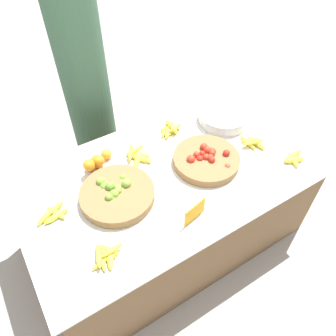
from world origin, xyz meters
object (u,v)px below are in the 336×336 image
at_px(tomato_basket, 207,159).
at_px(price_sign, 195,212).
at_px(lime_bowl, 117,194).
at_px(vendor_person, 86,88).
at_px(metal_bowl, 223,117).

relative_size(tomato_basket, price_sign, 2.77).
relative_size(lime_bowl, vendor_person, 0.25).
xyz_separation_m(metal_bowl, vendor_person, (-0.70, 0.70, 0.09)).
height_order(lime_bowl, price_sign, price_sign).
bearing_deg(price_sign, metal_bowl, 29.51).
xyz_separation_m(lime_bowl, price_sign, (0.28, -0.34, 0.03)).
distance_m(lime_bowl, vendor_person, 0.95).
xyz_separation_m(tomato_basket, metal_bowl, (0.34, 0.26, 0.01)).
bearing_deg(vendor_person, tomato_basket, -69.42).
bearing_deg(lime_bowl, vendor_person, 76.69).
xyz_separation_m(price_sign, vendor_person, (-0.06, 1.26, 0.07)).
relative_size(lime_bowl, price_sign, 2.82).
bearing_deg(price_sign, lime_bowl, 118.01).
bearing_deg(tomato_basket, vendor_person, 110.58).
xyz_separation_m(lime_bowl, tomato_basket, (0.58, -0.04, -0.00)).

